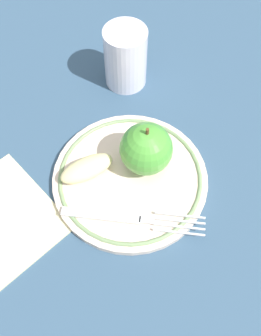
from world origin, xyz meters
The scene contains 7 objects.
ground_plane centered at (0.00, 0.00, 0.00)m, with size 2.00×2.00×0.00m, color #314D67.
plate centered at (0.01, 0.00, 0.01)m, with size 0.22×0.22×0.01m.
apple_red_whole centered at (0.03, 0.03, 0.05)m, with size 0.07×0.07×0.08m.
apple_slice_front centered at (-0.04, -0.02, 0.03)m, with size 0.08×0.03×0.02m, color beige.
fork centered at (0.03, -0.06, 0.02)m, with size 0.19×0.07×0.00m.
drinking_glass centered at (-0.06, 0.18, 0.05)m, with size 0.07×0.07×0.10m, color silver.
napkin_folded centered at (-0.13, -0.11, 0.00)m, with size 0.16×0.12×0.01m, color beige.
Camera 1 is at (0.11, -0.24, 0.48)m, focal length 40.00 mm.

